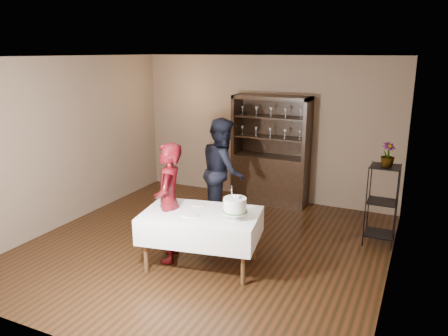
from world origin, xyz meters
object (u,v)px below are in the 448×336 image
at_px(plant_etagere, 382,202).
at_px(cake, 235,206).
at_px(woman, 169,203).
at_px(man, 223,171).
at_px(potted_plant, 388,155).
at_px(china_hutch, 270,168).
at_px(cake_table, 201,225).

height_order(plant_etagere, cake, plant_etagere).
height_order(woman, man, man).
bearing_deg(man, potted_plant, -116.31).
relative_size(china_hutch, man, 1.14).
distance_m(plant_etagere, cake, 2.37).
bearing_deg(cake_table, man, 105.07).
distance_m(woman, potted_plant, 3.13).
distance_m(china_hutch, woman, 2.84).
relative_size(cake, potted_plant, 1.27).
relative_size(china_hutch, woman, 1.23).
bearing_deg(woman, potted_plant, 101.90).
bearing_deg(potted_plant, cake_table, -140.48).
height_order(woman, cake, woman).
bearing_deg(china_hutch, cake, -79.67).
bearing_deg(woman, china_hutch, 148.74).
relative_size(cake_table, potted_plant, 4.73).
distance_m(plant_etagere, woman, 3.09).
relative_size(cake_table, man, 0.94).
bearing_deg(woman, plant_etagere, 102.59).
bearing_deg(china_hutch, plant_etagere, -26.83).
height_order(cake_table, potted_plant, potted_plant).
bearing_deg(man, plant_etagere, -115.54).
height_order(china_hutch, man, china_hutch).
bearing_deg(man, cake, 179.93).
distance_m(cake_table, woman, 0.54).
bearing_deg(cake, plant_etagere, 48.37).
bearing_deg(cake, man, 119.96).
bearing_deg(plant_etagere, cake_table, -139.70).
bearing_deg(man, cake_table, 165.04).
bearing_deg(potted_plant, woman, -146.14).
relative_size(china_hutch, potted_plant, 5.77).
bearing_deg(man, woman, 147.49).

